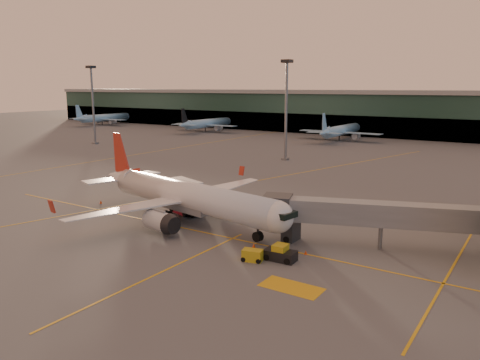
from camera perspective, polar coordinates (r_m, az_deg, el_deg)
The scene contains 15 objects.
ground at distance 58.88m, azimuth -7.74°, elevation -7.52°, with size 600.00×600.00×0.00m, color #4C4F54.
taxi_markings at distance 98.76m, azimuth 6.15°, elevation 0.22°, with size 100.12×173.00×0.01m.
terminal at distance 187.47m, azimuth 22.24°, elevation 7.39°, with size 400.00×20.00×17.60m.
mast_west_far at distance 164.03m, azimuth -17.52°, elevation 9.39°, with size 2.40×2.40×25.60m.
mast_west_near at distance 121.94m, azimuth 5.66°, elevation 9.36°, with size 2.40×2.40×25.60m.
distant_aircraft_row at distance 170.97m, azimuth 13.48°, elevation 4.66°, with size 290.00×34.00×13.00m.
main_airplane at distance 66.38m, azimuth -6.75°, elevation -1.96°, with size 38.13×34.58×11.55m.
jet_bridge at distance 57.53m, azimuth 18.34°, elevation -4.29°, with size 28.44×12.77×5.76m.
catering_truck at distance 71.44m, azimuth -6.77°, elevation -1.74°, with size 7.04×4.81×5.03m.
gpu_cart at distance 52.16m, azimuth 1.52°, elevation -9.19°, with size 2.49×1.84×1.30m.
pushback_tug at distance 52.52m, azimuth 4.91°, elevation -8.96°, with size 3.62×2.10×1.81m.
cone_nose at distance 54.75m, azimuth 8.02°, elevation -8.74°, with size 0.38×0.38×0.48m.
cone_tail at distance 80.34m, azimuth -16.60°, elevation -2.58°, with size 0.42×0.42×0.54m.
cone_wing_left at distance 81.06m, azimuth 1.26°, elevation -1.95°, with size 0.50×0.50×0.63m.
cone_fwd at distance 56.47m, azimuth 1.70°, elevation -7.98°, with size 0.41×0.41×0.52m.
Camera 1 is at (37.01, -41.71, 18.91)m, focal length 35.00 mm.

